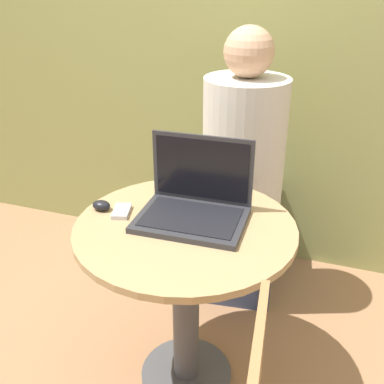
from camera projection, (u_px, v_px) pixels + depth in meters
The scene contains 7 objects.
ground_plane at pixel (186, 374), 1.82m from camera, with size 12.00×12.00×0.00m, color #9E704C.
back_wall at pixel (257, 11), 2.10m from camera, with size 7.00×0.05×2.60m.
round_table at pixel (186, 270), 1.59m from camera, with size 0.75×0.75×0.71m.
laptop at pixel (195, 202), 1.53m from camera, with size 0.37×0.28×0.27m.
cell_phone at pixel (121, 212), 1.57m from camera, with size 0.08×0.11×0.02m.
computer_mouse at pixel (101, 205), 1.59m from camera, with size 0.07×0.05×0.04m.
person_seated at pixel (243, 192), 2.11m from camera, with size 0.40×0.57×1.29m.
Camera 1 is at (0.45, -1.22, 1.47)m, focal length 42.00 mm.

